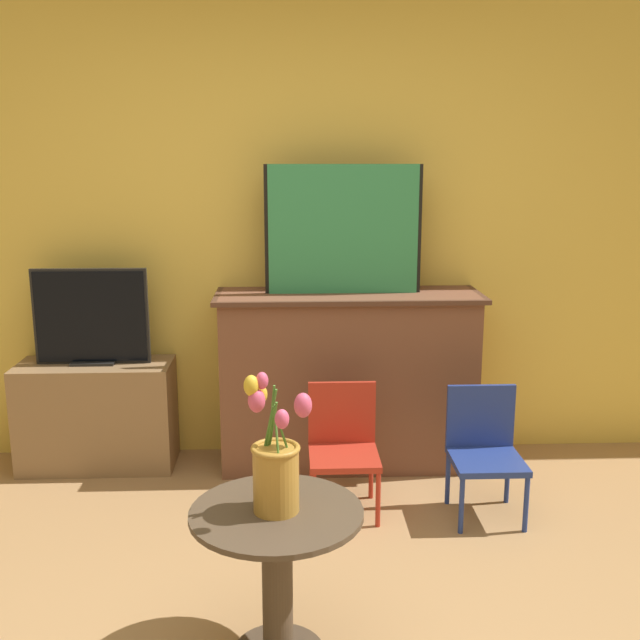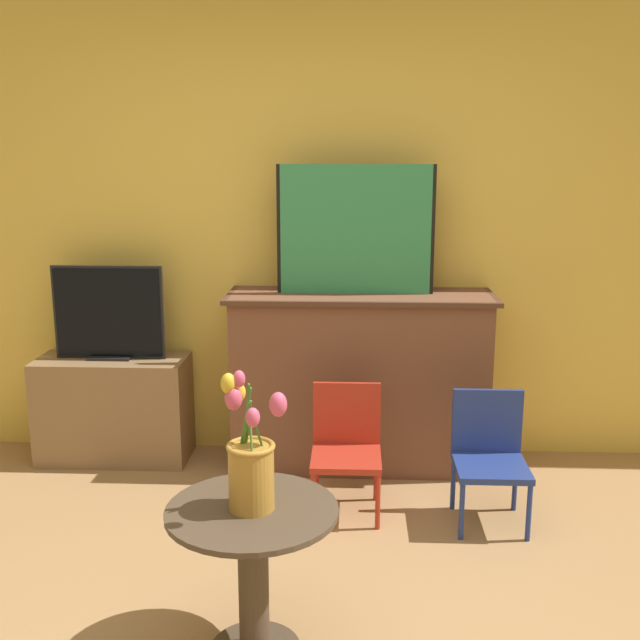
% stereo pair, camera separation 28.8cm
% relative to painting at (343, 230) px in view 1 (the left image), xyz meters
% --- Properties ---
extents(wall_back, '(8.00, 0.06, 2.70)m').
position_rel_painting_xyz_m(wall_back, '(-0.28, 0.24, 0.02)').
color(wall_back, '#EAC651').
rests_on(wall_back, ground).
extents(fireplace_mantel, '(1.46, 0.48, 0.99)m').
position_rel_painting_xyz_m(fireplace_mantel, '(0.03, -0.01, -0.83)').
color(fireplace_mantel, brown).
rests_on(fireplace_mantel, ground).
extents(painting, '(0.85, 0.03, 0.69)m').
position_rel_painting_xyz_m(painting, '(0.00, 0.00, 0.00)').
color(painting, black).
rests_on(painting, fireplace_mantel).
extents(tv_stand, '(0.85, 0.37, 0.60)m').
position_rel_painting_xyz_m(tv_stand, '(-1.38, 0.01, -1.03)').
color(tv_stand, olive).
rests_on(tv_stand, ground).
extents(tv_monitor, '(0.62, 0.12, 0.53)m').
position_rel_painting_xyz_m(tv_monitor, '(-1.38, 0.01, -0.48)').
color(tv_monitor, black).
rests_on(tv_monitor, tv_stand).
extents(chair_red, '(0.34, 0.34, 0.62)m').
position_rel_painting_xyz_m(chair_red, '(-0.03, -0.56, -0.99)').
color(chair_red, '#B22D1E').
rests_on(chair_red, ground).
extents(chair_blue, '(0.34, 0.34, 0.62)m').
position_rel_painting_xyz_m(chair_blue, '(0.65, -0.64, -0.99)').
color(chair_blue, navy).
rests_on(chair_blue, ground).
extents(side_table, '(0.59, 0.59, 0.56)m').
position_rel_painting_xyz_m(side_table, '(-0.34, -1.70, -0.97)').
color(side_table, '#4C3D2D').
rests_on(side_table, ground).
extents(vase_tulips, '(0.23, 0.24, 0.47)m').
position_rel_painting_xyz_m(vase_tulips, '(-0.35, -1.69, -0.61)').
color(vase_tulips, '#B78433').
rests_on(vase_tulips, side_table).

